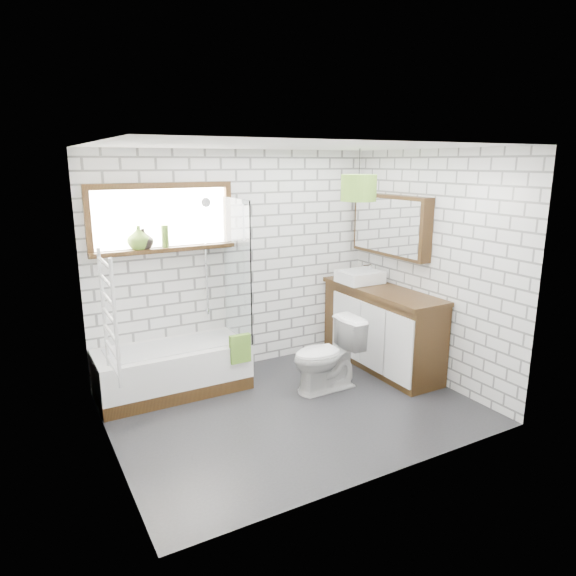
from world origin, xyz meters
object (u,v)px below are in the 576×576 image
bathtub (173,369)px  basin (360,277)px  toilet (327,355)px  vanity (381,328)px  pendant (359,188)px

bathtub → basin: basin is taller
basin → toilet: basin is taller
vanity → toilet: (-0.90, -0.23, -0.09)m
basin → pendant: bearing=-131.8°
basin → pendant: 1.20m
toilet → pendant: pendant is taller
vanity → basin: size_ratio=3.53×
basin → pendant: (-0.36, -0.41, 1.07)m
bathtub → pendant: pendant is taller
bathtub → toilet: toilet is taller
toilet → pendant: 1.79m
vanity → bathtub: bearing=167.9°
bathtub → pendant: size_ratio=4.13×
vanity → toilet: 0.94m
bathtub → basin: size_ratio=3.26×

